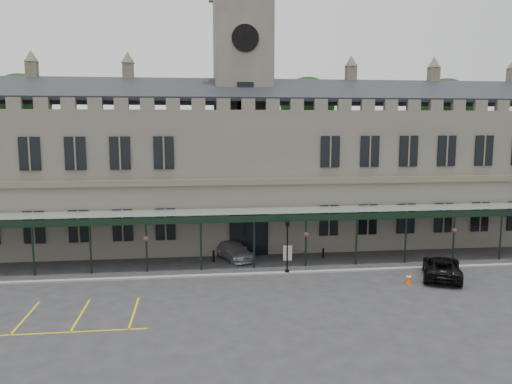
{
  "coord_description": "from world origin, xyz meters",
  "views": [
    {
      "loc": [
        -4.31,
        -29.38,
        10.86
      ],
      "look_at": [
        0.0,
        6.0,
        6.0
      ],
      "focal_mm": 35.0,
      "sensor_mm": 36.0,
      "label": 1
    }
  ],
  "objects": [
    {
      "name": "ground",
      "position": [
        0.0,
        0.0,
        0.0
      ],
      "size": [
        140.0,
        140.0,
        0.0
      ],
      "primitive_type": "plane",
      "color": "#29292C"
    },
    {
      "name": "station_building",
      "position": [
        0.0,
        15.91,
        6.47
      ],
      "size": [
        60.0,
        10.36,
        17.3
      ],
      "color": "#5C564D",
      "rests_on": "ground"
    },
    {
      "name": "clock_tower",
      "position": [
        0.0,
        16.0,
        13.11
      ],
      "size": [
        5.6,
        5.6,
        24.8
      ],
      "color": "#5C564D",
      "rests_on": "ground"
    },
    {
      "name": "canopy",
      "position": [
        0.0,
        7.46,
        2.4
      ],
      "size": [
        50.0,
        4.1,
        4.3
      ],
      "color": "#8C9E93",
      "rests_on": "ground"
    },
    {
      "name": "kerb",
      "position": [
        0.0,
        5.5,
        0.06
      ],
      "size": [
        60.0,
        0.4,
        0.12
      ],
      "primitive_type": "cube",
      "color": "gray",
      "rests_on": "ground"
    },
    {
      "name": "parking_markings",
      "position": [
        -14.0,
        -1.5,
        0.0
      ],
      "size": [
        16.0,
        6.0,
        0.01
      ],
      "primitive_type": null,
      "color": "gold",
      "rests_on": "ground"
    },
    {
      "name": "tree_behind_left",
      "position": [
        -22.0,
        25.0,
        12.81
      ],
      "size": [
        6.0,
        6.0,
        16.0
      ],
      "color": "#332314",
      "rests_on": "ground"
    },
    {
      "name": "tree_behind_mid",
      "position": [
        8.0,
        25.0,
        12.81
      ],
      "size": [
        6.0,
        6.0,
        16.0
      ],
      "color": "#332314",
      "rests_on": "ground"
    },
    {
      "name": "tree_behind_right",
      "position": [
        24.0,
        25.0,
        12.81
      ],
      "size": [
        6.0,
        6.0,
        16.0
      ],
      "color": "#332314",
      "rests_on": "ground"
    },
    {
      "name": "lamp_post_mid",
      "position": [
        2.23,
        5.48,
        2.47
      ],
      "size": [
        0.39,
        0.39,
        4.16
      ],
      "color": "black",
      "rests_on": "ground"
    },
    {
      "name": "traffic_cone",
      "position": [
        10.1,
        2.16,
        0.38
      ],
      "size": [
        0.48,
        0.48,
        0.77
      ],
      "rotation": [
        0.0,
        0.0,
        -0.22
      ],
      "color": "#E04207",
      "rests_on": "ground"
    },
    {
      "name": "sign_board",
      "position": [
        2.92,
        8.96,
        0.6
      ],
      "size": [
        0.71,
        0.16,
        1.22
      ],
      "rotation": [
        0.0,
        0.0,
        -0.15
      ],
      "color": "black",
      "rests_on": "ground"
    },
    {
      "name": "bollard_left",
      "position": [
        -2.99,
        9.24,
        0.47
      ],
      "size": [
        0.17,
        0.17,
        0.93
      ],
      "primitive_type": "cylinder",
      "color": "black",
      "rests_on": "ground"
    },
    {
      "name": "bollard_right",
      "position": [
        5.94,
        9.3,
        0.41
      ],
      "size": [
        0.15,
        0.15,
        0.82
      ],
      "primitive_type": "cylinder",
      "color": "black",
      "rests_on": "ground"
    },
    {
      "name": "car_taxi",
      "position": [
        -1.31,
        10.0,
        0.67
      ],
      "size": [
        3.48,
        5.02,
        1.35
      ],
      "primitive_type": "imported",
      "rotation": [
        0.0,
        0.0,
        0.38
      ],
      "color": "gray",
      "rests_on": "ground"
    },
    {
      "name": "car_van",
      "position": [
        13.0,
        3.19,
        0.75
      ],
      "size": [
        4.51,
        5.96,
        1.5
      ],
      "primitive_type": "imported",
      "rotation": [
        0.0,
        0.0,
        2.71
      ],
      "color": "black",
      "rests_on": "ground"
    }
  ]
}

